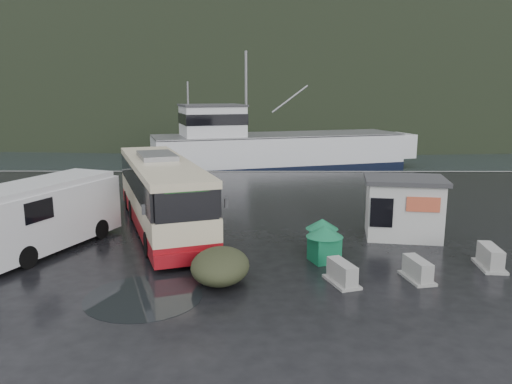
{
  "coord_description": "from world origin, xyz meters",
  "views": [
    {
      "loc": [
        1.93,
        -18.84,
        6.29
      ],
      "look_at": [
        1.83,
        3.61,
        1.7
      ],
      "focal_mm": 35.0,
      "sensor_mm": 36.0,
      "label": 1
    }
  ],
  "objects_px": {
    "waste_bin_right": "(324,261)",
    "dome_tent": "(220,281)",
    "fishing_trawler": "(279,156)",
    "coach_bus": "(163,228)",
    "jersey_barrier_b": "(342,283)",
    "white_van": "(48,249)",
    "waste_bin_left": "(321,250)",
    "jersey_barrier_c": "(489,267)",
    "jersey_barrier_a": "(417,279)",
    "ticket_kiosk": "(402,237)"
  },
  "relations": [
    {
      "from": "waste_bin_right",
      "to": "dome_tent",
      "type": "bearing_deg",
      "value": -151.89
    },
    {
      "from": "waste_bin_right",
      "to": "dome_tent",
      "type": "relative_size",
      "value": 0.51
    },
    {
      "from": "fishing_trawler",
      "to": "coach_bus",
      "type": "bearing_deg",
      "value": -120.69
    },
    {
      "from": "jersey_barrier_b",
      "to": "waste_bin_right",
      "type": "bearing_deg",
      "value": 98.11
    },
    {
      "from": "white_van",
      "to": "waste_bin_left",
      "type": "relative_size",
      "value": 5.21
    },
    {
      "from": "waste_bin_left",
      "to": "waste_bin_right",
      "type": "distance_m",
      "value": 1.31
    },
    {
      "from": "jersey_barrier_c",
      "to": "fishing_trawler",
      "type": "bearing_deg",
      "value": 101.48
    },
    {
      "from": "coach_bus",
      "to": "jersey_barrier_c",
      "type": "xyz_separation_m",
      "value": [
        12.82,
        -5.24,
        0.0
      ]
    },
    {
      "from": "white_van",
      "to": "jersey_barrier_a",
      "type": "relative_size",
      "value": 4.68
    },
    {
      "from": "ticket_kiosk",
      "to": "coach_bus",
      "type": "bearing_deg",
      "value": -178.39
    },
    {
      "from": "jersey_barrier_a",
      "to": "jersey_barrier_b",
      "type": "height_order",
      "value": "jersey_barrier_b"
    },
    {
      "from": "coach_bus",
      "to": "dome_tent",
      "type": "bearing_deg",
      "value": -83.97
    },
    {
      "from": "jersey_barrier_b",
      "to": "jersey_barrier_a",
      "type": "bearing_deg",
      "value": 7.64
    },
    {
      "from": "waste_bin_right",
      "to": "dome_tent",
      "type": "height_order",
      "value": "waste_bin_right"
    },
    {
      "from": "waste_bin_right",
      "to": "fishing_trawler",
      "type": "height_order",
      "value": "fishing_trawler"
    },
    {
      "from": "coach_bus",
      "to": "jersey_barrier_c",
      "type": "height_order",
      "value": "coach_bus"
    },
    {
      "from": "white_van",
      "to": "fishing_trawler",
      "type": "height_order",
      "value": "fishing_trawler"
    },
    {
      "from": "waste_bin_right",
      "to": "ticket_kiosk",
      "type": "bearing_deg",
      "value": 39.98
    },
    {
      "from": "waste_bin_right",
      "to": "jersey_barrier_b",
      "type": "xyz_separation_m",
      "value": [
        0.31,
        -2.17,
        0.0
      ]
    },
    {
      "from": "jersey_barrier_a",
      "to": "fishing_trawler",
      "type": "xyz_separation_m",
      "value": [
        -3.38,
        32.53,
        0.0
      ]
    },
    {
      "from": "fishing_trawler",
      "to": "jersey_barrier_b",
      "type": "bearing_deg",
      "value": -105.46
    },
    {
      "from": "waste_bin_left",
      "to": "ticket_kiosk",
      "type": "bearing_deg",
      "value": 26.75
    },
    {
      "from": "coach_bus",
      "to": "ticket_kiosk",
      "type": "xyz_separation_m",
      "value": [
        10.74,
        -1.39,
        0.0
      ]
    },
    {
      "from": "waste_bin_left",
      "to": "jersey_barrier_b",
      "type": "relative_size",
      "value": 0.88
    },
    {
      "from": "waste_bin_right",
      "to": "white_van",
      "type": "bearing_deg",
      "value": 172.7
    },
    {
      "from": "dome_tent",
      "to": "jersey_barrier_a",
      "type": "distance_m",
      "value": 6.65
    },
    {
      "from": "dome_tent",
      "to": "fishing_trawler",
      "type": "bearing_deg",
      "value": 84.29
    },
    {
      "from": "white_van",
      "to": "coach_bus",
      "type": "bearing_deg",
      "value": 60.03
    },
    {
      "from": "jersey_barrier_a",
      "to": "fishing_trawler",
      "type": "distance_m",
      "value": 32.71
    },
    {
      "from": "jersey_barrier_b",
      "to": "fishing_trawler",
      "type": "bearing_deg",
      "value": 91.35
    },
    {
      "from": "white_van",
      "to": "waste_bin_left",
      "type": "distance_m",
      "value": 11.04
    },
    {
      "from": "dome_tent",
      "to": "waste_bin_right",
      "type": "bearing_deg",
      "value": 28.11
    },
    {
      "from": "waste_bin_right",
      "to": "waste_bin_left",
      "type": "bearing_deg",
      "value": 87.01
    },
    {
      "from": "fishing_trawler",
      "to": "jersey_barrier_a",
      "type": "bearing_deg",
      "value": -100.88
    },
    {
      "from": "dome_tent",
      "to": "jersey_barrier_b",
      "type": "bearing_deg",
      "value": -2.5
    },
    {
      "from": "coach_bus",
      "to": "dome_tent",
      "type": "height_order",
      "value": "coach_bus"
    },
    {
      "from": "waste_bin_right",
      "to": "fishing_trawler",
      "type": "distance_m",
      "value": 30.71
    },
    {
      "from": "white_van",
      "to": "waste_bin_right",
      "type": "bearing_deg",
      "value": 14.53
    },
    {
      "from": "jersey_barrier_c",
      "to": "white_van",
      "type": "bearing_deg",
      "value": 173.08
    },
    {
      "from": "jersey_barrier_a",
      "to": "waste_bin_left",
      "type": "bearing_deg",
      "value": 132.26
    },
    {
      "from": "white_van",
      "to": "fishing_trawler",
      "type": "bearing_deg",
      "value": 92.11
    },
    {
      "from": "dome_tent",
      "to": "ticket_kiosk",
      "type": "xyz_separation_m",
      "value": [
        7.56,
        5.2,
        0.0
      ]
    },
    {
      "from": "fishing_trawler",
      "to": "jersey_barrier_c",
      "type": "bearing_deg",
      "value": -95.33
    },
    {
      "from": "coach_bus",
      "to": "jersey_barrier_a",
      "type": "distance_m",
      "value": 11.74
    },
    {
      "from": "waste_bin_left",
      "to": "jersey_barrier_c",
      "type": "xyz_separation_m",
      "value": [
        5.83,
        -1.95,
        0.0
      ]
    },
    {
      "from": "white_van",
      "to": "jersey_barrier_c",
      "type": "xyz_separation_m",
      "value": [
        16.87,
        -2.05,
        0.0
      ]
    },
    {
      "from": "coach_bus",
      "to": "jersey_barrier_b",
      "type": "height_order",
      "value": "coach_bus"
    },
    {
      "from": "coach_bus",
      "to": "jersey_barrier_b",
      "type": "xyz_separation_m",
      "value": [
        7.22,
        -6.77,
        0.0
      ]
    },
    {
      "from": "jersey_barrier_b",
      "to": "fishing_trawler",
      "type": "xyz_separation_m",
      "value": [
        -0.77,
        32.88,
        0.0
      ]
    },
    {
      "from": "coach_bus",
      "to": "white_van",
      "type": "xyz_separation_m",
      "value": [
        -4.06,
        -3.19,
        0.0
      ]
    }
  ]
}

